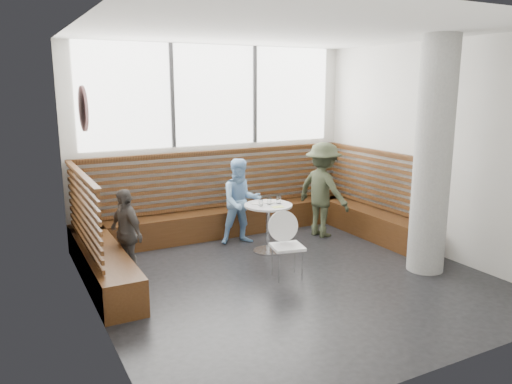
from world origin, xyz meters
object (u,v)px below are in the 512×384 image
child_back (241,202)px  child_left (126,233)px  cafe_table (268,218)px  adult_man (323,190)px  cafe_chair (285,239)px  concrete_column (433,157)px

child_back → child_left: child_back is taller
cafe_table → adult_man: (1.24, 0.31, 0.26)m
child_back → child_left: size_ratio=1.15×
cafe_chair → adult_man: size_ratio=0.55×
child_back → child_left: 2.09m
concrete_column → child_left: 4.25m
cafe_chair → adult_man: (1.54, 1.30, 0.29)m
cafe_table → adult_man: 1.31m
concrete_column → cafe_chair: concrete_column is taller
child_left → child_back: bearing=89.2°
cafe_table → adult_man: bearing=14.2°
cafe_chair → child_left: size_ratio=0.73×
concrete_column → cafe_table: (-1.58, 1.70, -1.06)m
concrete_column → child_left: bearing=155.7°
cafe_chair → child_left: child_left is taller
concrete_column → cafe_chair: bearing=159.0°
cafe_table → child_back: (-0.18, 0.58, 0.16)m
concrete_column → cafe_table: bearing=132.9°
cafe_chair → child_left: 2.13m
concrete_column → adult_man: size_ratio=1.98×
cafe_table → adult_man: size_ratio=0.47×
adult_man → child_left: adult_man is taller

